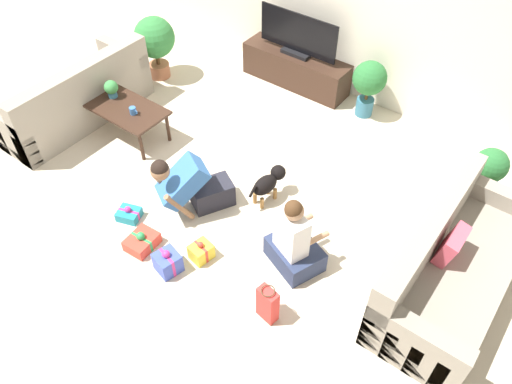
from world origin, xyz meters
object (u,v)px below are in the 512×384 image
(potted_plant_corner_right, at_px, (486,175))
(potted_plant_corner_left, at_px, (155,40))
(tv, at_px, (298,37))
(dog, at_px, (269,182))
(coffee_table, at_px, (124,109))
(gift_bag_a, at_px, (268,304))
(person_kneeling, at_px, (192,186))
(person_sitting, at_px, (294,242))
(potted_plant_back_right, at_px, (369,82))
(gift_box_c, at_px, (129,214))
(tv_console, at_px, (296,69))
(tabletop_plant, at_px, (111,88))
(gift_box_b, at_px, (168,262))
(sofa_right, at_px, (450,268))
(gift_box_d, at_px, (201,251))
(gift_box_a, at_px, (142,242))
(mug, at_px, (133,111))
(sofa_left, at_px, (74,99))

(potted_plant_corner_right, distance_m, potted_plant_corner_left, 4.57)
(tv, height_order, dog, tv)
(coffee_table, height_order, gift_bag_a, coffee_table)
(person_kneeling, bearing_deg, person_sitting, 30.28)
(potted_plant_back_right, distance_m, gift_box_c, 3.36)
(tv_console, bearing_deg, gift_box_c, -89.96)
(coffee_table, distance_m, tabletop_plant, 0.30)
(tv, relative_size, gift_box_b, 4.17)
(sofa_right, distance_m, tabletop_plant, 4.32)
(gift_box_c, bearing_deg, person_kneeling, 47.90)
(gift_box_b, bearing_deg, dog, 81.16)
(sofa_right, bearing_deg, gift_box_b, 122.50)
(tv, height_order, gift_box_d, tv)
(tv, bearing_deg, potted_plant_back_right, -2.54)
(tv, relative_size, gift_box_a, 3.54)
(person_sitting, distance_m, gift_box_a, 1.55)
(potted_plant_corner_right, distance_m, gift_box_d, 3.12)
(gift_box_a, relative_size, gift_bag_a, 0.80)
(tv_console, relative_size, person_kneeling, 1.84)
(sofa_right, relative_size, dog, 3.65)
(gift_box_c, bearing_deg, mug, 131.34)
(potted_plant_back_right, relative_size, gift_box_b, 2.73)
(tabletop_plant, bearing_deg, mug, -11.42)
(gift_box_a, distance_m, gift_box_b, 0.42)
(gift_bag_a, bearing_deg, coffee_table, 160.30)
(gift_box_b, height_order, tabletop_plant, tabletop_plant)
(potted_plant_corner_right, bearing_deg, tabletop_plant, -160.31)
(sofa_right, height_order, tv_console, sofa_right)
(coffee_table, xyz_separation_m, gift_box_d, (2.01, -0.91, -0.30))
(tv_console, height_order, tabletop_plant, tabletop_plant)
(coffee_table, height_order, tv_console, tv_console)
(tv_console, height_order, gift_box_b, tv_console)
(potted_plant_corner_right, height_order, gift_box_c, potted_plant_corner_right)
(mug, bearing_deg, potted_plant_corner_right, 23.13)
(sofa_right, height_order, potted_plant_corner_left, potted_plant_corner_left)
(potted_plant_corner_left, relative_size, gift_box_b, 3.16)
(potted_plant_back_right, bearing_deg, gift_box_b, -95.40)
(tv_console, relative_size, potted_plant_corner_left, 1.74)
(tv_console, distance_m, potted_plant_corner_left, 1.99)
(gift_box_b, bearing_deg, tabletop_plant, 148.74)
(tv, distance_m, mug, 2.40)
(coffee_table, distance_m, gift_box_b, 2.23)
(gift_bag_a, bearing_deg, person_kneeling, 157.30)
(dog, relative_size, gift_box_b, 1.95)
(coffee_table, xyz_separation_m, person_kneeling, (1.51, -0.46, -0.04))
(sofa_left, relative_size, tabletop_plant, 8.97)
(sofa_right, bearing_deg, gift_box_a, 117.41)
(sofa_right, xyz_separation_m, gift_box_a, (-2.63, -1.36, -0.23))
(tv, height_order, gift_box_c, tv)
(gift_box_c, height_order, mug, mug)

